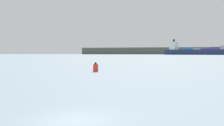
{
  "coord_description": "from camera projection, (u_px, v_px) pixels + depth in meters",
  "views": [
    {
      "loc": [
        2.51,
        -13.62,
        3.44
      ],
      "look_at": [
        1.29,
        15.43,
        2.38
      ],
      "focal_mm": 43.09,
      "sensor_mm": 36.0,
      "label": 1
    }
  ],
  "objects": [
    {
      "name": "ground_plane",
      "position": [
        74.0,
        120.0,
        13.83
      ],
      "size": [
        4000.0,
        4000.0,
        0.0
      ],
      "primitive_type": "plane",
      "color": "gray"
    },
    {
      "name": "cargo_ship",
      "position": [
        198.0,
        51.0,
        577.38
      ],
      "size": [
        135.66,
        102.09,
        34.99
      ],
      "rotation": [
        0.0,
        0.0,
        5.69
      ],
      "color": "navy",
      "rests_on": "ground_plane"
    },
    {
      "name": "channel_buoy",
      "position": [
        96.0,
        67.0,
        49.42
      ],
      "size": [
        0.96,
        0.96,
        1.88
      ],
      "color": "red",
      "rests_on": "ground_plane"
    }
  ]
}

